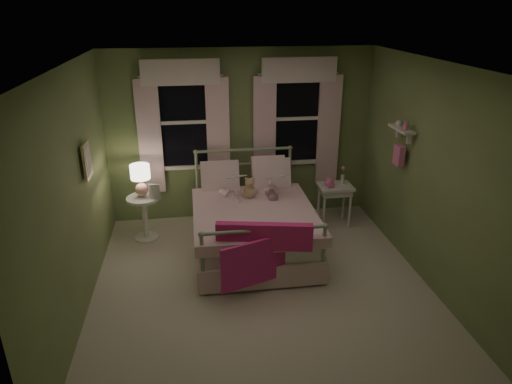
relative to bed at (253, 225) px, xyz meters
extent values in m
plane|color=beige|center=(-0.02, -0.91, -0.38)|extent=(4.20, 4.20, 0.00)
plane|color=white|center=(-0.02, -0.91, 2.22)|extent=(4.20, 4.20, 0.00)
plane|color=#7B9A5C|center=(-0.02, 1.19, 0.92)|extent=(4.00, 0.00, 4.00)
plane|color=#7B9A5C|center=(-0.02, -3.01, 0.92)|extent=(4.00, 0.00, 4.00)
plane|color=#7B9A5C|center=(-2.02, -0.91, 0.92)|extent=(0.00, 4.20, 4.20)
plane|color=#7B9A5C|center=(1.98, -0.91, 0.92)|extent=(0.00, 4.20, 4.20)
cube|color=white|center=(-0.01, -0.02, 0.04)|extent=(1.44, 1.94, 0.26)
cube|color=white|center=(-0.01, -0.02, -0.20)|extent=(1.54, 2.02, 0.30)
cube|color=silver|center=(-0.01, -0.17, 0.22)|extent=(1.58, 1.75, 0.14)
cylinder|color=#9EB793|center=(-0.70, -0.02, -0.08)|extent=(0.04, 1.90, 0.04)
cylinder|color=#9EB793|center=(0.68, -0.02, -0.08)|extent=(0.04, 1.90, 0.04)
cylinder|color=#9EB793|center=(-0.72, 0.95, 0.20)|extent=(0.04, 0.04, 1.15)
cylinder|color=#9EB793|center=(0.70, 0.95, 0.20)|extent=(0.04, 0.04, 1.15)
sphere|color=#9EB793|center=(-0.72, 0.95, 0.77)|extent=(0.07, 0.07, 0.07)
sphere|color=#9EB793|center=(0.70, 0.95, 0.77)|extent=(0.07, 0.07, 0.07)
cylinder|color=#9EB793|center=(-0.01, 0.95, 0.77)|extent=(1.42, 0.04, 0.04)
cylinder|color=#9EB793|center=(-0.01, 0.95, 0.55)|extent=(1.38, 0.03, 0.03)
cylinder|color=#9EB793|center=(-0.72, -0.99, 0.02)|extent=(0.04, 0.04, 0.80)
cylinder|color=#9EB793|center=(0.70, -0.99, 0.02)|extent=(0.04, 0.04, 0.80)
sphere|color=#9EB793|center=(-0.72, -0.99, 0.42)|extent=(0.07, 0.07, 0.07)
sphere|color=#9EB793|center=(0.70, -0.99, 0.42)|extent=(0.07, 0.07, 0.07)
cylinder|color=#9EB793|center=(-0.01, -0.99, 0.42)|extent=(1.42, 0.04, 0.04)
cube|color=white|center=(-0.39, 0.68, 0.42)|extent=(0.55, 0.32, 0.57)
cube|color=white|center=(0.37, 0.68, 0.42)|extent=(0.55, 0.32, 0.57)
cube|color=white|center=(0.32, 0.68, 0.50)|extent=(0.48, 0.30, 0.51)
cube|color=#D42976|center=(-0.01, -0.99, 0.34)|extent=(1.10, 0.31, 0.32)
cube|color=#D52983|center=(-0.01, -1.06, 0.07)|extent=(1.05, 0.41, 0.55)
imported|color=#F7D1DD|center=(-0.29, 0.43, 0.55)|extent=(0.30, 0.25, 0.71)
imported|color=#F7D1DD|center=(0.27, 0.43, 0.53)|extent=(0.34, 0.27, 0.68)
imported|color=beige|center=(-0.29, 0.18, 0.59)|extent=(0.22, 0.17, 0.26)
imported|color=beige|center=(0.27, 0.18, 0.54)|extent=(0.23, 0.19, 0.26)
sphere|color=tan|center=(-0.01, 0.28, 0.37)|extent=(0.18, 0.18, 0.18)
sphere|color=tan|center=(-0.01, 0.26, 0.51)|extent=(0.13, 0.13, 0.13)
sphere|color=tan|center=(-0.05, 0.26, 0.57)|extent=(0.05, 0.05, 0.05)
sphere|color=tan|center=(0.04, 0.26, 0.57)|extent=(0.05, 0.05, 0.05)
sphere|color=tan|center=(-0.09, 0.25, 0.39)|extent=(0.07, 0.07, 0.07)
sphere|color=tan|center=(0.07, 0.25, 0.39)|extent=(0.07, 0.07, 0.07)
sphere|color=#8C6B51|center=(-0.01, 0.21, 0.51)|extent=(0.04, 0.04, 0.04)
cylinder|color=white|center=(-1.49, 0.54, 0.25)|extent=(0.46, 0.46, 0.04)
cylinder|color=white|center=(-1.49, 0.54, -0.06)|extent=(0.08, 0.08, 0.60)
cylinder|color=white|center=(-1.49, 0.54, -0.36)|extent=(0.34, 0.34, 0.03)
sphere|color=#EC988C|center=(-1.49, 0.54, 0.39)|extent=(0.18, 0.18, 0.18)
cylinder|color=pink|center=(-1.49, 0.54, 0.51)|extent=(0.03, 0.03, 0.11)
cylinder|color=#FFEAC6|center=(-1.49, 0.54, 0.65)|extent=(0.27, 0.27, 0.20)
imported|color=beige|center=(-1.39, 0.46, 0.28)|extent=(0.22, 0.26, 0.02)
cube|color=white|center=(1.33, 0.58, 0.25)|extent=(0.50, 0.40, 0.04)
cube|color=white|center=(1.33, 0.58, 0.18)|extent=(0.44, 0.34, 0.08)
cylinder|color=white|center=(1.13, 0.43, -0.07)|extent=(0.04, 0.04, 0.60)
cylinder|color=white|center=(1.53, 0.43, -0.07)|extent=(0.04, 0.04, 0.60)
cylinder|color=white|center=(1.13, 0.73, -0.07)|extent=(0.04, 0.04, 0.60)
cylinder|color=white|center=(1.53, 0.73, -0.07)|extent=(0.04, 0.04, 0.60)
sphere|color=pink|center=(1.23, 0.58, 0.33)|extent=(0.14, 0.14, 0.14)
cube|color=pink|center=(1.23, 0.49, 0.31)|extent=(0.11, 0.06, 0.04)
cylinder|color=white|center=(1.45, 0.63, 0.34)|extent=(0.05, 0.05, 0.14)
cylinder|color=#4C7F3F|center=(1.45, 0.63, 0.45)|extent=(0.01, 0.01, 0.12)
sphere|color=pink|center=(1.45, 0.63, 0.52)|extent=(0.06, 0.06, 0.06)
cube|color=black|center=(-0.87, 1.17, 1.17)|extent=(0.76, 0.02, 1.35)
cube|color=white|center=(-0.87, 1.15, 1.87)|extent=(0.84, 0.05, 0.06)
cube|color=white|center=(-0.87, 1.15, 0.47)|extent=(0.84, 0.05, 0.06)
cube|color=white|center=(-1.27, 1.15, 1.17)|extent=(0.06, 0.05, 1.40)
cube|color=white|center=(-0.47, 1.15, 1.17)|extent=(0.06, 0.05, 1.40)
cube|color=white|center=(-0.87, 1.15, 1.17)|extent=(0.76, 0.04, 0.05)
cube|color=white|center=(-1.37, 1.11, 0.97)|extent=(0.34, 0.06, 1.70)
cube|color=white|center=(-0.37, 1.11, 0.97)|extent=(0.34, 0.06, 1.70)
cube|color=white|center=(-0.87, 1.09, 1.90)|extent=(1.10, 0.08, 0.36)
cylinder|color=white|center=(-0.87, 1.13, 1.84)|extent=(1.20, 0.03, 0.03)
cube|color=black|center=(0.83, 1.17, 1.17)|extent=(0.76, 0.02, 1.35)
cube|color=white|center=(0.83, 1.15, 1.87)|extent=(0.84, 0.05, 0.06)
cube|color=white|center=(0.83, 1.15, 0.47)|extent=(0.84, 0.05, 0.06)
cube|color=white|center=(0.43, 1.15, 1.17)|extent=(0.06, 0.05, 1.40)
cube|color=white|center=(1.23, 1.15, 1.17)|extent=(0.06, 0.05, 1.40)
cube|color=white|center=(0.83, 1.15, 1.17)|extent=(0.76, 0.04, 0.05)
cube|color=white|center=(0.33, 1.11, 0.97)|extent=(0.34, 0.06, 1.70)
cube|color=white|center=(1.33, 1.11, 0.97)|extent=(0.34, 0.06, 1.70)
cube|color=white|center=(0.83, 1.09, 1.90)|extent=(1.10, 0.08, 0.36)
cylinder|color=white|center=(0.83, 1.13, 1.84)|extent=(1.20, 0.03, 0.03)
cube|color=white|center=(1.87, -0.21, 1.32)|extent=(0.15, 0.50, 0.03)
cube|color=white|center=(1.91, -0.36, 1.24)|extent=(0.06, 0.03, 0.14)
cube|color=white|center=(1.91, -0.06, 1.24)|extent=(0.06, 0.03, 0.14)
cylinder|color=pink|center=(1.87, -0.31, 1.39)|extent=(0.06, 0.06, 0.10)
sphere|color=white|center=(1.87, -0.11, 1.37)|extent=(0.08, 0.08, 0.08)
cube|color=pink|center=(1.88, -0.21, 0.97)|extent=(0.08, 0.18, 0.26)
cube|color=beige|center=(-1.97, -0.31, 1.12)|extent=(0.03, 0.32, 0.42)
cube|color=silver|center=(-1.95, -0.31, 1.12)|extent=(0.01, 0.25, 0.34)
camera|label=1|loc=(-0.76, -5.51, 2.79)|focal=32.00mm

